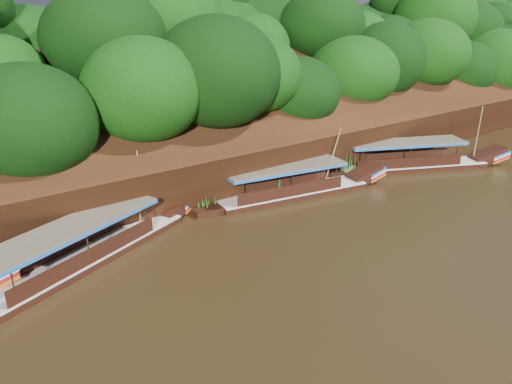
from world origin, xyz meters
The scene contains 6 objects.
ground centered at (0.00, 0.00, 0.00)m, with size 160.00×160.00×0.00m, color black.
riverbank centered at (-0.01, 22.73, 1.89)m, with size 120.00×30.06×19.40m.
boat_0 centered at (13.08, 6.86, 0.52)m, with size 13.56×7.67×5.40m.
boat_1 centered at (1.59, 8.14, 0.50)m, with size 12.92×3.95×5.02m.
boat_2 centered at (-12.58, 7.86, 0.51)m, with size 14.06×7.31×5.14m.
reeds centered at (-2.89, 9.57, 0.90)m, with size 49.68×2.11×2.20m.
Camera 1 is at (-20.08, -15.38, 12.10)m, focal length 35.00 mm.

